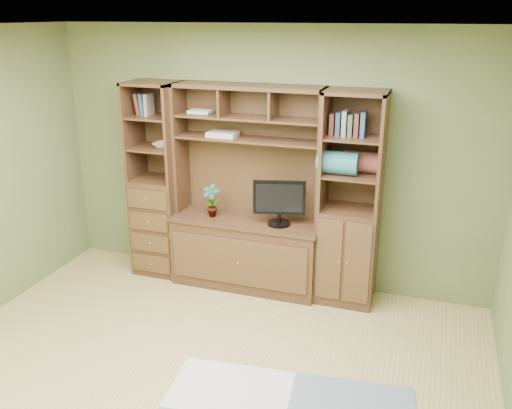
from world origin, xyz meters
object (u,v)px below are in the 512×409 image
(center_hutch, at_px, (246,191))
(monitor, at_px, (279,195))
(left_tower, at_px, (157,181))
(right_tower, at_px, (350,201))

(center_hutch, relative_size, monitor, 3.32)
(left_tower, relative_size, monitor, 3.32)
(center_hutch, bearing_deg, left_tower, 177.71)
(left_tower, height_order, right_tower, same)
(right_tower, bearing_deg, monitor, -173.62)
(monitor, bearing_deg, center_hutch, 159.75)
(right_tower, distance_m, monitor, 0.67)
(left_tower, distance_m, right_tower, 2.02)
(center_hutch, xyz_separation_m, monitor, (0.35, -0.03, 0.01))
(right_tower, xyz_separation_m, monitor, (-0.67, -0.07, 0.01))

